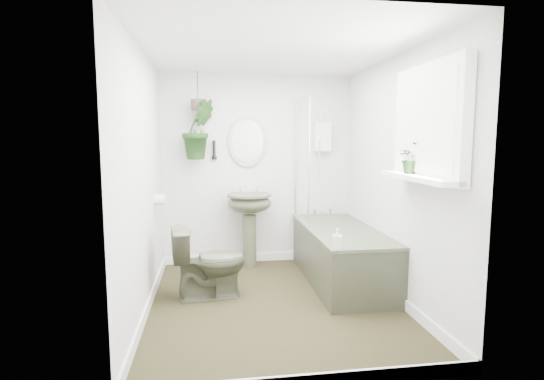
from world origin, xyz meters
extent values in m
cube|color=black|center=(0.00, 0.00, -0.01)|extent=(2.30, 2.80, 0.02)
cube|color=white|center=(0.00, 0.00, 2.31)|extent=(2.30, 2.80, 0.02)
cube|color=white|center=(0.00, 1.41, 1.15)|extent=(2.30, 0.02, 2.30)
cube|color=white|center=(0.00, -1.41, 1.15)|extent=(2.30, 0.02, 2.30)
cube|color=white|center=(-1.16, 0.00, 1.15)|extent=(0.02, 2.80, 2.30)
cube|color=white|center=(1.16, 0.00, 1.15)|extent=(0.02, 2.80, 2.30)
cube|color=white|center=(0.00, 0.00, 0.05)|extent=(2.30, 2.80, 0.10)
cube|color=white|center=(0.80, 1.34, 1.55)|extent=(0.20, 0.10, 0.35)
ellipsoid|color=#C0B09B|center=(-0.12, 1.37, 1.50)|extent=(0.46, 0.03, 0.62)
cylinder|color=black|center=(-0.52, 1.36, 1.40)|extent=(0.04, 0.04, 0.22)
cylinder|color=white|center=(-1.10, 0.70, 0.90)|extent=(0.11, 0.11, 0.11)
cube|color=white|center=(1.09, -0.70, 1.65)|extent=(0.08, 1.00, 0.90)
cube|color=white|center=(1.02, -0.70, 1.23)|extent=(0.18, 1.00, 0.04)
cube|color=white|center=(1.04, -0.70, 1.65)|extent=(0.01, 0.86, 0.76)
imported|color=#484B37|center=(-0.60, 0.24, 0.35)|extent=(0.73, 0.48, 0.70)
imported|color=black|center=(1.05, -0.54, 1.38)|extent=(0.27, 0.25, 0.25)
imported|color=black|center=(-0.70, 1.25, 1.64)|extent=(0.46, 0.41, 0.69)
imported|color=black|center=(0.51, -0.29, 0.67)|extent=(0.10, 0.10, 0.17)
cylinder|color=#4E3D37|center=(-0.70, 1.25, 1.92)|extent=(0.16, 0.16, 0.12)
camera|label=1|loc=(-0.57, -3.77, 1.53)|focal=28.00mm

